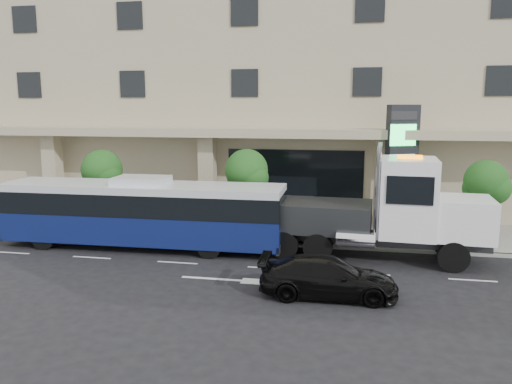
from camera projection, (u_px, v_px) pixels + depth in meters
ground at (274, 258)px, 22.20m from camera, size 120.00×120.00×0.00m
sidewalk at (288, 229)px, 27.03m from camera, size 120.00×6.00×0.15m
curb at (280, 244)px, 24.13m from camera, size 120.00×0.30×0.15m
convention_center at (307, 59)px, 35.46m from camera, size 60.00×17.60×20.00m
tree_left at (102, 173)px, 26.97m from camera, size 2.27×2.20×4.22m
tree_mid at (247, 174)px, 25.49m from camera, size 2.28×2.20×4.38m
tree_right at (486, 184)px, 23.43m from camera, size 2.10×2.00×4.04m
city_bus at (142, 212)px, 23.58m from camera, size 13.46×3.00×3.40m
tow_truck at (383, 212)px, 21.78m from camera, size 11.11×3.34×5.05m
black_sedan at (328, 277)px, 17.57m from camera, size 4.90×2.13×1.41m
signage_pylon at (401, 168)px, 26.06m from camera, size 1.73×1.21×6.60m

